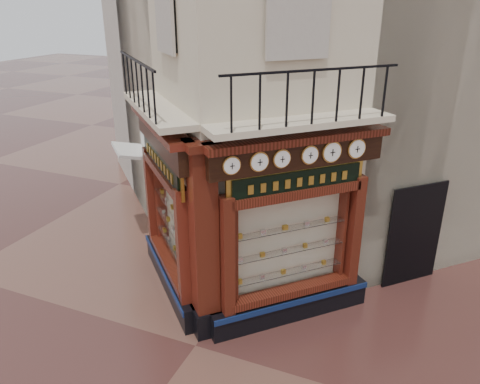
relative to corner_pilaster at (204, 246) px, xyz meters
The scene contains 17 objects.
ground 2.01m from the corner_pilaster, 90.00° to the right, with size 80.00×80.00×0.00m, color #442420.
main_building 6.96m from the corner_pilaster, 90.00° to the left, with size 8.00×8.00×12.00m, color beige.
neighbour_left 9.21m from the corner_pilaster, 106.93° to the left, with size 8.00×8.00×11.00m, color #B4AD9D.
neighbour_right 9.21m from the corner_pilaster, 73.07° to the left, with size 8.00×8.00×11.00m, color #B4AD9D.
shopfront_left 1.77m from the corner_pilaster, 142.77° to the left, with size 2.86×2.86×3.98m.
shopfront_right 1.77m from the corner_pilaster, 37.23° to the left, with size 2.86×2.86×3.98m.
corner_pilaster is the anchor object (origin of this frame).
balcony 2.47m from the corner_pilaster, 90.00° to the left, with size 5.94×2.97×1.03m.
clock_a 1.77m from the corner_pilaster, ahead, with size 0.27×0.27×0.33m.
clock_b 1.95m from the corner_pilaster, 19.80° to the left, with size 0.29×0.29×0.36m.
clock_c 2.19m from the corner_pilaster, 27.35° to the left, with size 0.28×0.28×0.35m.
clock_d 2.57m from the corner_pilaster, 32.37° to the left, with size 0.29×0.29×0.36m.
clock_e 2.93m from the corner_pilaster, 34.78° to the left, with size 0.32×0.32×0.41m.
clock_f 3.38m from the corner_pilaster, 36.65° to the left, with size 0.31×0.31×0.39m.
awning 4.99m from the corner_pilaster, 141.24° to the left, with size 1.34×0.80×0.08m, color silver, non-canonical shape.
signboard_left 2.12m from the corner_pilaster, 145.25° to the left, with size 2.24×2.24×0.60m.
signboard_right 2.12m from the corner_pilaster, 34.75° to the left, with size 2.05×2.05×0.55m.
Camera 1 is at (3.58, -6.33, 6.22)m, focal length 35.00 mm.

